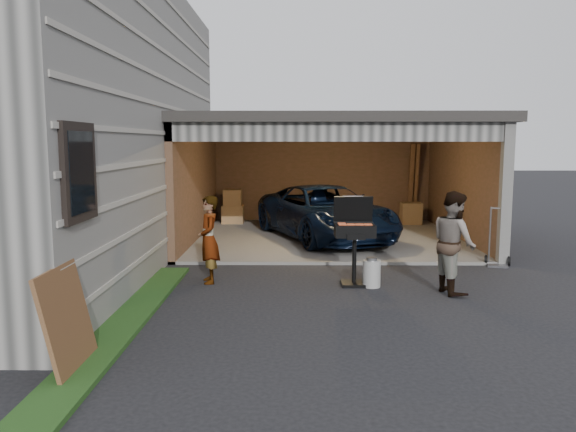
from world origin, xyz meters
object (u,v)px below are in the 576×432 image
(propane_tank, at_px, (371,274))
(bbq_grill, at_px, (354,233))
(plywood_panel, at_px, (67,320))
(minivan, at_px, (325,215))
(man, at_px, (454,242))
(woman, at_px, (209,240))
(hand_truck, at_px, (498,255))

(propane_tank, bearing_deg, bbq_grill, 153.31)
(propane_tank, height_order, plywood_panel, plywood_panel)
(minivan, bearing_deg, man, -90.93)
(woman, distance_m, man, 3.93)
(minivan, bearing_deg, propane_tank, -104.73)
(minivan, relative_size, bbq_grill, 3.13)
(woman, bearing_deg, plywood_panel, -28.97)
(minivan, height_order, man, man)
(woman, distance_m, propane_tank, 2.73)
(man, height_order, hand_truck, man)
(minivan, xyz_separation_m, propane_tank, (0.51, -4.25, -0.41))
(woman, height_order, bbq_grill, woman)
(woman, height_order, man, man)
(bbq_grill, bearing_deg, propane_tank, -26.69)
(bbq_grill, height_order, plywood_panel, bbq_grill)
(propane_tank, bearing_deg, minivan, 96.91)
(minivan, height_order, plywood_panel, minivan)
(propane_tank, xyz_separation_m, plywood_panel, (-3.57, -3.40, 0.32))
(bbq_grill, distance_m, plywood_panel, 4.85)
(hand_truck, bearing_deg, woman, -149.66)
(plywood_panel, height_order, hand_truck, hand_truck)
(minivan, relative_size, hand_truck, 4.03)
(man, xyz_separation_m, bbq_grill, (-1.49, 0.47, 0.06))
(woman, relative_size, plywood_panel, 1.34)
(woman, bearing_deg, propane_tank, 69.57)
(woman, xyz_separation_m, propane_tank, (2.67, -0.25, -0.51))
(plywood_panel, bearing_deg, man, 32.68)
(man, distance_m, bbq_grill, 1.56)
(man, relative_size, propane_tank, 3.64)
(woman, xyz_separation_m, hand_truck, (5.28, 1.32, -0.51))
(man, xyz_separation_m, propane_tank, (-1.22, 0.33, -0.58))
(bbq_grill, distance_m, hand_truck, 3.28)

